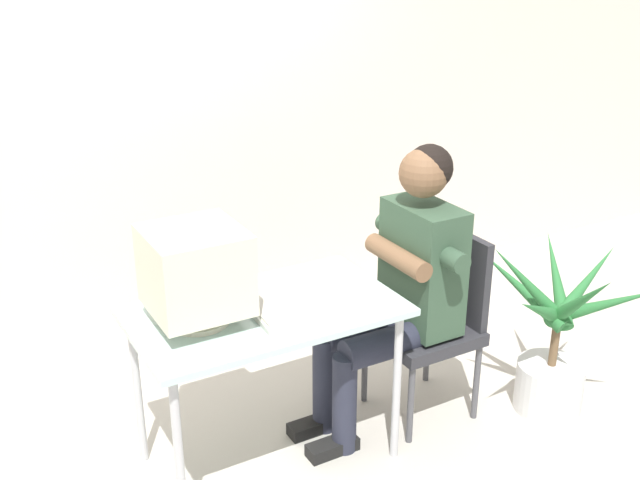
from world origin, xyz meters
TOP-DOWN VIEW (x-y plane):
  - ground_plane at (0.00, 0.00)m, footprint 12.00×12.00m
  - wall_back at (0.30, 1.40)m, footprint 8.00×0.10m
  - desk at (0.00, 0.00)m, footprint 1.10×0.65m
  - crt_monitor at (-0.28, 0.02)m, footprint 0.37×0.37m
  - keyboard at (0.01, -0.01)m, footprint 0.20×0.44m
  - office_chair at (0.87, -0.02)m, footprint 0.44×0.44m
  - person_seated at (0.67, -0.02)m, footprint 0.75×0.59m
  - potted_plant at (1.35, -0.33)m, footprint 0.86×0.80m

SIDE VIEW (x-z plane):
  - ground_plane at x=0.00m, z-range 0.00..0.00m
  - potted_plant at x=1.35m, z-range -0.08..0.81m
  - office_chair at x=0.87m, z-range 0.05..0.95m
  - desk at x=0.00m, z-range 0.30..1.05m
  - person_seated at x=0.67m, z-range 0.06..1.40m
  - keyboard at x=0.01m, z-range 0.74..0.78m
  - crt_monitor at x=-0.28m, z-range 0.77..1.16m
  - wall_back at x=0.30m, z-range 0.00..3.00m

